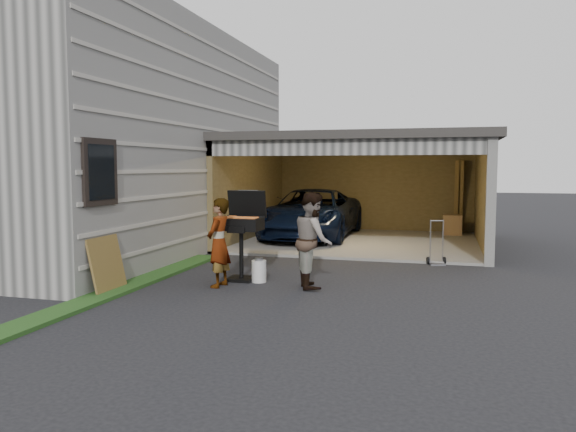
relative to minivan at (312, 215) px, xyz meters
name	(u,v)px	position (x,y,z in m)	size (l,w,h in m)	color
ground	(259,291)	(0.73, -6.90, -0.69)	(80.00, 80.00, 0.00)	black
house	(91,141)	(-5.27, -2.90, 2.06)	(7.00, 11.00, 5.50)	#474744
groundcover_strip	(108,294)	(-1.52, -7.90, -0.66)	(0.50, 8.00, 0.06)	#193814
garage	(363,175)	(1.49, -0.11, 1.18)	(6.80, 6.30, 2.90)	#605E59
minivan	(312,215)	(0.00, 0.00, 0.00)	(2.30, 4.98, 1.38)	black
woman	(219,243)	(-0.05, -6.77, 0.08)	(0.57, 0.37, 1.55)	silver
man	(313,240)	(1.53, -6.37, 0.14)	(0.81, 0.63, 1.66)	#3D2218
bbq_grill	(242,227)	(0.13, -6.11, 0.29)	(0.74, 0.65, 1.65)	black
propane_tank	(259,271)	(0.49, -6.20, -0.49)	(0.27, 0.27, 0.40)	silver
plywood_panel	(107,265)	(-1.67, -7.69, -0.22)	(0.04, 0.85, 0.95)	brown
hand_truck	(437,256)	(3.56, -3.44, -0.51)	(0.42, 0.37, 0.96)	gray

